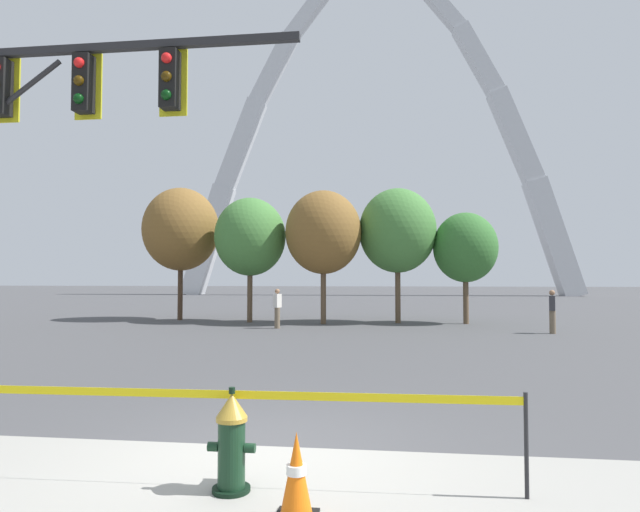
{
  "coord_description": "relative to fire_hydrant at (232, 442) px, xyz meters",
  "views": [
    {
      "loc": [
        1.36,
        -6.26,
        2.04
      ],
      "look_at": [
        -0.03,
        5.0,
        2.5
      ],
      "focal_mm": 29.96,
      "sensor_mm": 36.0,
      "label": 1
    }
  ],
  "objects": [
    {
      "name": "ground_plane",
      "position": [
        0.11,
        1.25,
        -0.47
      ],
      "size": [
        240.0,
        240.0,
        0.0
      ],
      "primitive_type": "plane",
      "color": "#474749"
    },
    {
      "name": "fire_hydrant",
      "position": [
        0.0,
        0.0,
        0.0
      ],
      "size": [
        0.46,
        0.48,
        0.99
      ],
      "color": "black",
      "rests_on": "ground"
    },
    {
      "name": "caution_tape_barrier",
      "position": [
        -0.11,
        0.1,
        0.21
      ],
      "size": [
        5.74,
        0.17,
        0.98
      ],
      "color": "#232326",
      "rests_on": "ground"
    },
    {
      "name": "traffic_cone_by_hydrant",
      "position": [
        0.71,
        -0.49,
        -0.11
      ],
      "size": [
        0.36,
        0.36,
        0.73
      ],
      "color": "black",
      "rests_on": "ground"
    },
    {
      "name": "traffic_signal_gantry",
      "position": [
        -4.23,
        2.64,
        3.8
      ],
      "size": [
        6.42,
        0.44,
        6.0
      ],
      "color": "#232326",
      "rests_on": "ground"
    },
    {
      "name": "monument_arch",
      "position": [
        0.11,
        57.52,
        17.1
      ],
      "size": [
        46.48,
        2.35,
        39.9
      ],
      "color": "silver",
      "rests_on": "ground"
    },
    {
      "name": "tree_far_left",
      "position": [
        -8.43,
        19.8,
        3.92
      ],
      "size": [
        3.66,
        3.66,
        6.41
      ],
      "color": "#473323",
      "rests_on": "ground"
    },
    {
      "name": "tree_left_mid",
      "position": [
        -4.75,
        18.93,
        3.45
      ],
      "size": [
        3.27,
        3.27,
        5.73
      ],
      "color": "brown",
      "rests_on": "ground"
    },
    {
      "name": "tree_center_left",
      "position": [
        -1.29,
        18.49,
        3.59
      ],
      "size": [
        3.39,
        3.39,
        5.92
      ],
      "color": "brown",
      "rests_on": "ground"
    },
    {
      "name": "tree_center_right",
      "position": [
        1.99,
        19.32,
        3.7
      ],
      "size": [
        3.48,
        3.48,
        6.09
      ],
      "color": "brown",
      "rests_on": "ground"
    },
    {
      "name": "tree_right_mid",
      "position": [
        4.97,
        19.26,
        2.91
      ],
      "size": [
        2.82,
        2.82,
        4.94
      ],
      "color": "brown",
      "rests_on": "ground"
    },
    {
      "name": "pedestrian_walking_left",
      "position": [
        -2.89,
        16.14,
        0.35
      ],
      "size": [
        0.31,
        0.39,
        1.59
      ],
      "color": "brown",
      "rests_on": "ground"
    },
    {
      "name": "pedestrian_standing_center",
      "position": [
        7.49,
        15.4,
        0.35
      ],
      "size": [
        0.3,
        0.39,
        1.59
      ],
      "color": "brown",
      "rests_on": "ground"
    }
  ]
}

